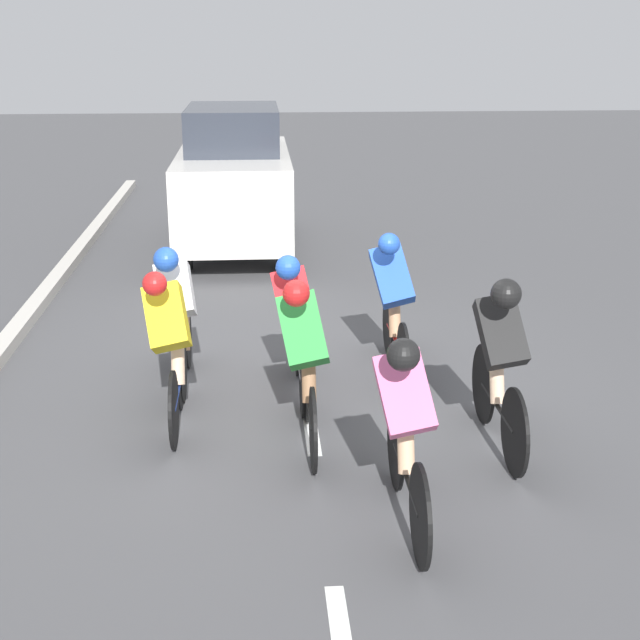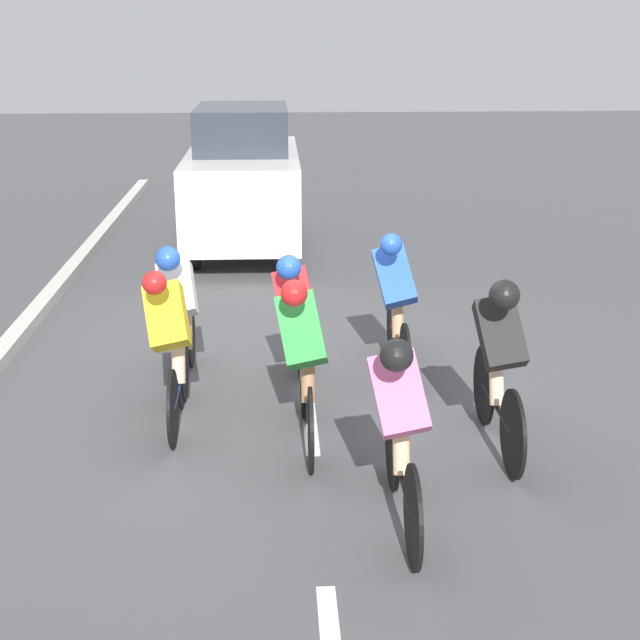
# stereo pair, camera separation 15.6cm
# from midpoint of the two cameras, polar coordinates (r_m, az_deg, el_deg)

# --- Properties ---
(ground_plane) EXTENTS (60.00, 60.00, 0.00)m
(ground_plane) POSITION_cam_midpoint_polar(r_m,az_deg,el_deg) (8.44, -0.24, -5.20)
(ground_plane) COLOR #4C4C4F
(lane_stripe_mid) EXTENTS (0.12, 1.40, 0.01)m
(lane_stripe_mid) POSITION_cam_midpoint_polar(r_m,az_deg,el_deg) (8.04, -0.09, -6.44)
(lane_stripe_mid) COLOR white
(lane_stripe_mid) RESTS_ON ground
(lane_stripe_far) EXTENTS (0.12, 1.40, 0.01)m
(lane_stripe_far) POSITION_cam_midpoint_polar(r_m,az_deg,el_deg) (11.02, -0.90, 0.51)
(lane_stripe_far) COLOR white
(lane_stripe_far) RESTS_ON ground
(cyclist_blue) EXTENTS (0.45, 1.67, 1.51)m
(cyclist_blue) POSITION_cam_midpoint_polar(r_m,az_deg,el_deg) (8.87, 5.36, 1.34)
(cyclist_blue) COLOR black
(cyclist_blue) RESTS_ON ground
(cyclist_red) EXTENTS (0.43, 1.68, 1.45)m
(cyclist_red) POSITION_cam_midpoint_polar(r_m,az_deg,el_deg) (8.27, -0.96, -0.04)
(cyclist_red) COLOR black
(cyclist_red) RESTS_ON ground
(cyclist_yellow) EXTENTS (0.43, 1.65, 1.48)m
(cyclist_yellow) POSITION_cam_midpoint_polar(r_m,az_deg,el_deg) (7.78, -8.95, -1.44)
(cyclist_yellow) COLOR black
(cyclist_yellow) RESTS_ON ground
(cyclist_pink) EXTENTS (0.43, 1.74, 1.50)m
(cyclist_pink) POSITION_cam_midpoint_polar(r_m,az_deg,el_deg) (6.11, 5.88, -6.82)
(cyclist_pink) COLOR black
(cyclist_pink) RESTS_ON ground
(cyclist_green) EXTENTS (0.43, 1.64, 1.53)m
(cyclist_green) POSITION_cam_midpoint_polar(r_m,az_deg,el_deg) (7.25, -0.44, -2.46)
(cyclist_green) COLOR black
(cyclist_green) RESTS_ON ground
(cyclist_black) EXTENTS (0.41, 1.71, 1.55)m
(cyclist_black) POSITION_cam_midpoint_polar(r_m,az_deg,el_deg) (7.32, 12.01, -2.50)
(cyclist_black) COLOR black
(cyclist_black) RESTS_ON ground
(cyclist_white) EXTENTS (0.41, 1.72, 1.48)m
(cyclist_white) POSITION_cam_midpoint_polar(r_m,az_deg,el_deg) (8.57, -8.45, 0.52)
(cyclist_white) COLOR black
(cyclist_white) RESTS_ON ground
(support_car) EXTENTS (1.70, 3.97, 2.20)m
(support_car) POSITION_cam_midpoint_polar(r_m,az_deg,el_deg) (14.14, -4.62, 8.96)
(support_car) COLOR black
(support_car) RESTS_ON ground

